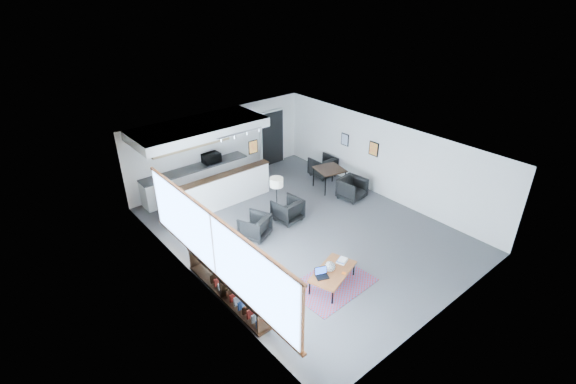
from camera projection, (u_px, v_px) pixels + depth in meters
room at (304, 191)px, 11.75m from camera, size 7.02×9.02×2.62m
window at (214, 247)px, 9.11m from camera, size 0.10×5.95×1.66m
console at (227, 287)px, 9.63m from camera, size 0.35×3.00×0.80m
kitchenette at (201, 159)px, 13.55m from camera, size 4.20×1.96×2.60m
doorway at (272, 138)px, 16.16m from camera, size 1.10×0.12×2.15m
track_light at (240, 134)px, 12.33m from camera, size 1.60×0.07×0.15m
wall_art_lower at (374, 149)px, 13.87m from camera, size 0.03×0.38×0.48m
wall_art_upper at (345, 140)px, 14.77m from camera, size 0.03×0.34×0.44m
kilim_rug at (332, 284)px, 10.20m from camera, size 2.05×1.44×0.01m
coffee_table at (333, 272)px, 10.02m from camera, size 1.45×1.07×0.42m
laptop at (321, 274)px, 9.81m from camera, size 0.37×0.34×0.22m
ceramic_pot at (330, 266)px, 9.94m from camera, size 0.26×0.26×0.26m
book_stack at (342, 260)px, 10.30m from camera, size 0.33×0.30×0.09m
coaster at (344, 273)px, 9.92m from camera, size 0.12×0.12×0.01m
armchair_left at (255, 225)px, 11.86m from camera, size 0.97×0.94×0.77m
armchair_right at (288, 209)px, 12.66m from camera, size 0.84×0.79×0.79m
floor_lamp at (276, 184)px, 12.32m from camera, size 0.48×0.48×1.41m
dining_table at (330, 170)px, 14.40m from camera, size 1.07×1.07×0.76m
dining_chair_near at (352, 189)px, 13.91m from camera, size 0.74×0.71×0.69m
dining_chair_far at (323, 167)px, 15.44m from camera, size 0.69×0.65×0.71m
microwave at (211, 157)px, 14.32m from camera, size 0.60×0.34×0.40m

